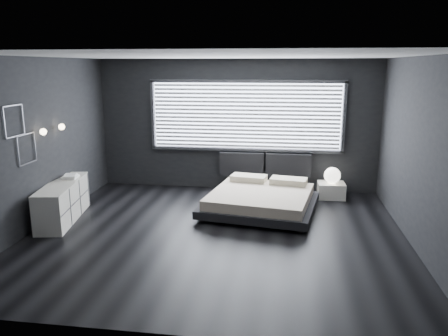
# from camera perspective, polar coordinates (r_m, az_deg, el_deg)

# --- Properties ---
(room) EXTENTS (6.04, 6.00, 2.80)m
(room) POSITION_cam_1_polar(r_m,az_deg,el_deg) (6.75, -1.02, 2.49)
(room) COLOR black
(room) RESTS_ON ground
(window) EXTENTS (4.14, 0.09, 1.52)m
(window) POSITION_cam_1_polar(r_m,az_deg,el_deg) (9.34, 2.84, 6.79)
(window) COLOR white
(window) RESTS_ON ground
(headboard) EXTENTS (1.96, 0.16, 0.52)m
(headboard) POSITION_cam_1_polar(r_m,az_deg,el_deg) (9.43, 5.36, 0.39)
(headboard) COLOR black
(headboard) RESTS_ON ground
(sconce_near) EXTENTS (0.18, 0.11, 0.11)m
(sconce_near) POSITION_cam_1_polar(r_m,az_deg,el_deg) (7.76, -22.56, 4.39)
(sconce_near) COLOR silver
(sconce_near) RESTS_ON ground
(sconce_far) EXTENTS (0.18, 0.11, 0.11)m
(sconce_far) POSITION_cam_1_polar(r_m,az_deg,el_deg) (8.27, -20.47, 5.06)
(sconce_far) COLOR silver
(sconce_far) RESTS_ON ground
(wall_art_upper) EXTENTS (0.01, 0.48, 0.48)m
(wall_art_upper) POSITION_cam_1_polar(r_m,az_deg,el_deg) (7.27, -25.74, 5.55)
(wall_art_upper) COLOR #47474C
(wall_art_upper) RESTS_ON ground
(wall_art_lower) EXTENTS (0.01, 0.48, 0.48)m
(wall_art_lower) POSITION_cam_1_polar(r_m,az_deg,el_deg) (7.55, -24.34, 2.30)
(wall_art_lower) COLOR #47474C
(wall_art_lower) RESTS_ON ground
(bed) EXTENTS (2.24, 2.17, 0.51)m
(bed) POSITION_cam_1_polar(r_m,az_deg,el_deg) (8.15, 4.84, -4.10)
(bed) COLOR black
(bed) RESTS_ON ground
(nightstand) EXTENTS (0.56, 0.47, 0.32)m
(nightstand) POSITION_cam_1_polar(r_m,az_deg,el_deg) (9.24, 13.80, -2.85)
(nightstand) COLOR white
(nightstand) RESTS_ON ground
(orb_lamp) EXTENTS (0.33, 0.33, 0.33)m
(orb_lamp) POSITION_cam_1_polar(r_m,az_deg,el_deg) (9.14, 13.96, -0.94)
(orb_lamp) COLOR white
(orb_lamp) RESTS_ON nightstand
(dresser) EXTENTS (0.75, 1.72, 0.67)m
(dresser) POSITION_cam_1_polar(r_m,az_deg,el_deg) (8.18, -20.28, -4.12)
(dresser) COLOR white
(dresser) RESTS_ON ground
(book_stack) EXTENTS (0.30, 0.37, 0.07)m
(book_stack) POSITION_cam_1_polar(r_m,az_deg,el_deg) (8.39, -19.45, -1.04)
(book_stack) COLOR white
(book_stack) RESTS_ON dresser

